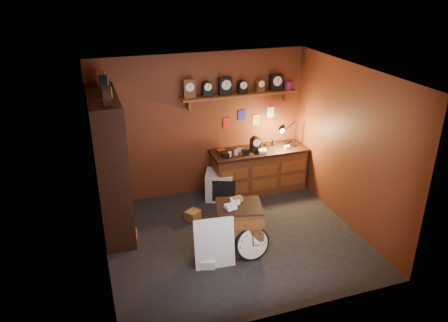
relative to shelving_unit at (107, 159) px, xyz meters
The scene contains 11 objects.
floor 2.40m from the shelving_unit, 28.68° to the right, with size 4.00×4.00×0.00m, color black.
room_shell 2.09m from the shelving_unit, 25.39° to the right, with size 4.02×3.62×2.71m.
shelving_unit is the anchor object (origin of this frame).
workbench 2.99m from the shelving_unit, ahead, with size 1.87×0.66×1.36m.
low_cabinet 2.34m from the shelving_unit, 35.82° to the right, with size 0.80×0.72×0.86m.
big_round_clock 2.64m from the shelving_unit, 39.94° to the right, with size 0.54×0.17×0.54m.
white_panel 2.38m from the shelving_unit, 50.34° to the right, with size 0.59×0.03×0.79m, color silver.
mini_fridge 2.28m from the shelving_unit, 11.60° to the left, with size 0.65×0.68×0.53m.
floor_box_a 1.29m from the shelving_unit, 74.90° to the right, with size 0.29×0.25×0.18m, color #9C6B44.
floor_box_b 2.27m from the shelving_unit, 51.79° to the right, with size 0.21×0.26×0.13m, color white.
floor_box_c 1.77m from the shelving_unit, ahead, with size 0.23×0.19×0.17m, color #9C6B44.
Camera 1 is at (-2.06, -5.65, 4.04)m, focal length 35.00 mm.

